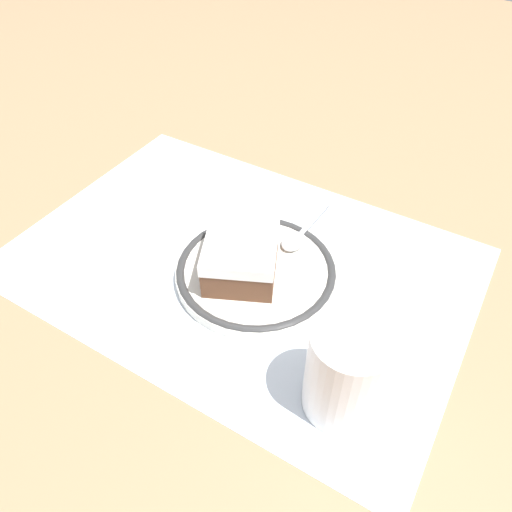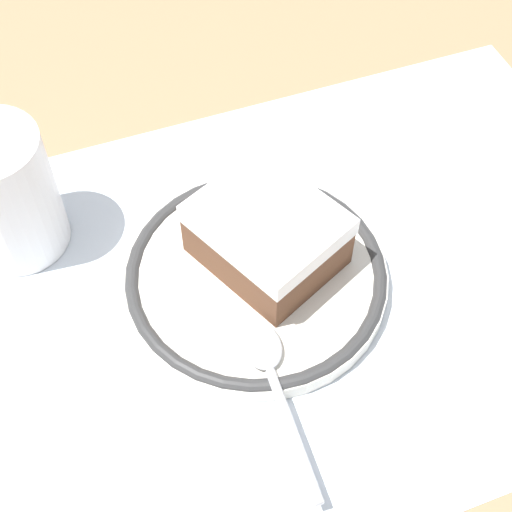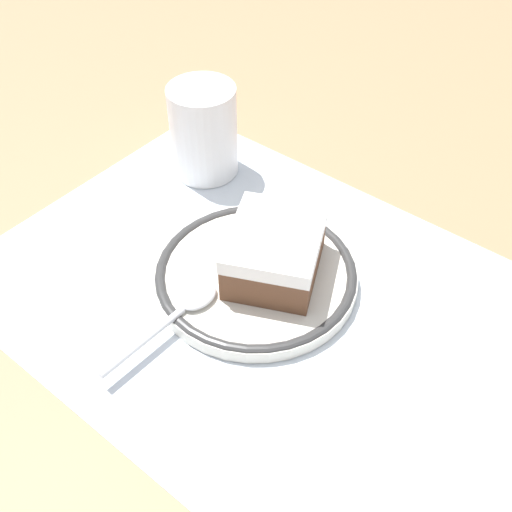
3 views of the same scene
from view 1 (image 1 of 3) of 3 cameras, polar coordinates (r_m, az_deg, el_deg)
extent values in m
plane|color=#9E7551|center=(0.60, -1.93, -0.70)|extent=(2.40, 2.40, 0.00)
cube|color=silver|center=(0.60, -1.94, -0.64)|extent=(0.54, 0.37, 0.00)
cylinder|color=silver|center=(0.58, 0.00, -1.86)|extent=(0.19, 0.19, 0.01)
torus|color=#333333|center=(0.58, 0.00, -1.62)|extent=(0.19, 0.19, 0.01)
cube|color=brown|center=(0.56, -1.69, -0.45)|extent=(0.11, 0.12, 0.03)
cube|color=white|center=(0.54, -1.74, 1.37)|extent=(0.11, 0.12, 0.01)
ellipsoid|color=silver|center=(0.60, 4.37, 1.71)|extent=(0.03, 0.04, 0.01)
cylinder|color=silver|center=(0.65, 7.21, 4.82)|extent=(0.01, 0.09, 0.01)
cylinder|color=white|center=(0.45, 10.48, -13.06)|extent=(0.07, 0.07, 0.10)
cylinder|color=brown|center=(0.47, 10.09, -14.66)|extent=(0.06, 0.06, 0.05)
camera|label=2|loc=(0.64, 30.06, 42.61)|focal=52.13mm
camera|label=3|loc=(0.79, -5.41, 44.36)|focal=43.27mm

